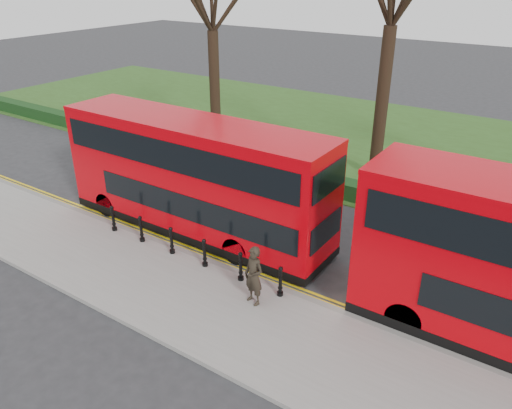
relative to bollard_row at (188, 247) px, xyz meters
The scene contains 10 objects.
ground 1.54m from the bollard_row, 74.61° to the left, with size 120.00×120.00×0.00m, color #28282B.
pavement 1.79m from the bollard_row, 77.30° to the right, with size 60.00×4.00×0.15m, color gray.
kerb 0.77m from the bollard_row, 43.28° to the left, with size 60.00×0.25×0.16m, color slate.
grass_verge 16.37m from the bollard_row, 88.70° to the left, with size 60.00×18.00×0.06m, color #2B4A18.
hedge 8.16m from the bollard_row, 87.39° to the left, with size 60.00×0.90×0.80m, color black.
yellow_line_outer 0.99m from the bollard_row, 60.24° to the left, with size 60.00×0.10×0.01m, color yellow.
yellow_line_inner 1.13m from the bollard_row, 66.38° to the left, with size 60.00×0.10×0.01m, color yellow.
bollard_row is the anchor object (origin of this frame).
bus_lead 2.92m from the bollard_row, 122.91° to the left, with size 11.21×2.57×4.46m.
pedestrian 3.44m from the bollard_row, 12.93° to the right, with size 0.70×0.46×1.93m, color black.
Camera 1 is at (10.02, -12.48, 9.60)m, focal length 35.00 mm.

